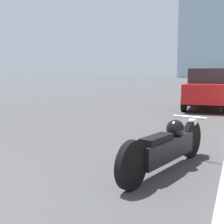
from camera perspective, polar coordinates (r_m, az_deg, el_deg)
name	(u,v)px	position (r m, az deg, el deg)	size (l,w,h in m)	color
motorcycle	(167,146)	(5.00, 10.11, -6.15)	(0.90, 2.60, 0.78)	black
parked_car_red	(206,89)	(13.84, 16.86, 4.12)	(1.96, 4.18, 1.70)	red
parked_car_yellow	(221,81)	(26.20, 19.26, 5.35)	(2.07, 4.18, 1.74)	gold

